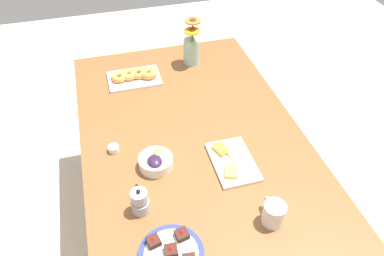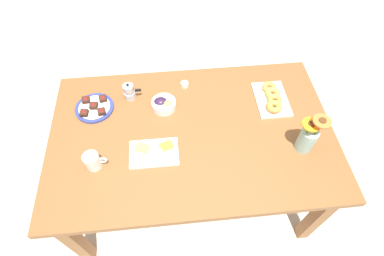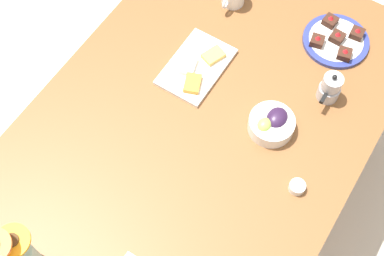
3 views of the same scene
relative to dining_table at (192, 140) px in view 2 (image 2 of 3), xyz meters
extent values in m
plane|color=beige|center=(0.00, 0.00, -0.65)|extent=(6.00, 6.00, 0.00)
cube|color=brown|center=(0.00, 0.00, 0.07)|extent=(1.60, 1.00, 0.04)
cube|color=brown|center=(-0.72, -0.42, -0.30)|extent=(0.07, 0.07, 0.70)
cube|color=brown|center=(0.72, -0.42, -0.30)|extent=(0.07, 0.07, 0.70)
cube|color=brown|center=(-0.72, 0.42, -0.30)|extent=(0.07, 0.07, 0.70)
cube|color=brown|center=(0.72, 0.42, -0.30)|extent=(0.07, 0.07, 0.70)
cylinder|color=white|center=(-0.53, -0.16, 0.13)|extent=(0.08, 0.08, 0.09)
cylinder|color=brown|center=(-0.53, -0.16, 0.17)|extent=(0.07, 0.07, 0.00)
torus|color=white|center=(-0.47, -0.16, 0.13)|extent=(0.05, 0.01, 0.05)
cylinder|color=white|center=(-0.15, 0.20, 0.11)|extent=(0.14, 0.14, 0.05)
ellipsoid|color=#2D1938|center=(-0.17, 0.20, 0.13)|extent=(0.08, 0.06, 0.04)
ellipsoid|color=#9EC14C|center=(-0.12, 0.18, 0.13)|extent=(0.05, 0.04, 0.04)
cube|color=white|center=(-0.22, -0.12, 0.09)|extent=(0.26, 0.17, 0.01)
cube|color=#EFB74C|center=(-0.28, -0.09, 0.11)|extent=(0.08, 0.07, 0.02)
cube|color=white|center=(-0.20, -0.14, 0.11)|extent=(0.08, 0.07, 0.02)
cube|color=orange|center=(-0.15, -0.09, 0.11)|extent=(0.08, 0.07, 0.02)
cube|color=white|center=(0.50, 0.19, 0.09)|extent=(0.19, 0.28, 0.01)
torus|color=#CD853B|center=(0.49, 0.11, 0.12)|extent=(0.11, 0.11, 0.04)
torus|color=#D1833B|center=(0.51, 0.16, 0.12)|extent=(0.10, 0.10, 0.03)
torus|color=gold|center=(0.51, 0.21, 0.12)|extent=(0.10, 0.10, 0.04)
torus|color=gold|center=(0.51, 0.27, 0.12)|extent=(0.12, 0.12, 0.03)
cylinder|color=white|center=(-0.01, 0.36, 0.10)|extent=(0.05, 0.05, 0.03)
cylinder|color=#C68923|center=(-0.01, 0.36, 0.11)|extent=(0.04, 0.04, 0.01)
cylinder|color=navy|center=(-0.56, 0.23, 0.09)|extent=(0.23, 0.23, 0.01)
cylinder|color=white|center=(-0.56, 0.23, 0.09)|extent=(0.18, 0.18, 0.01)
cube|color=#381E14|center=(-0.61, 0.28, 0.11)|extent=(0.05, 0.05, 0.02)
cone|color=red|center=(-0.61, 0.28, 0.13)|extent=(0.02, 0.02, 0.01)
cube|color=#381E14|center=(-0.51, 0.28, 0.11)|extent=(0.05, 0.05, 0.02)
cone|color=red|center=(-0.51, 0.28, 0.13)|extent=(0.02, 0.02, 0.01)
cube|color=#381E14|center=(-0.61, 0.18, 0.11)|extent=(0.05, 0.05, 0.02)
cone|color=red|center=(-0.61, 0.18, 0.13)|extent=(0.02, 0.02, 0.01)
cube|color=#381E14|center=(-0.51, 0.18, 0.11)|extent=(0.05, 0.05, 0.02)
cone|color=red|center=(-0.51, 0.18, 0.13)|extent=(0.02, 0.02, 0.01)
cube|color=#381E14|center=(-0.56, 0.23, 0.11)|extent=(0.05, 0.05, 0.02)
cone|color=red|center=(-0.56, 0.23, 0.13)|extent=(0.02, 0.02, 0.01)
cylinder|color=#99C1B7|center=(0.59, -0.16, 0.16)|extent=(0.09, 0.09, 0.15)
cylinder|color=#3D702D|center=(0.60, -0.17, 0.28)|extent=(0.01, 0.01, 0.10)
cylinder|color=orange|center=(0.60, -0.17, 0.34)|extent=(0.09, 0.09, 0.01)
cylinder|color=#472D14|center=(0.60, -0.17, 0.34)|extent=(0.04, 0.04, 0.01)
cylinder|color=#3D702D|center=(0.57, -0.16, 0.26)|extent=(0.01, 0.01, 0.06)
cylinder|color=orange|center=(0.57, -0.16, 0.30)|extent=(0.09, 0.09, 0.01)
cylinder|color=#472D14|center=(0.57, -0.16, 0.30)|extent=(0.04, 0.04, 0.01)
cylinder|color=#B7B7BC|center=(-0.35, 0.29, 0.11)|extent=(0.07, 0.07, 0.05)
cylinder|color=#B7B7BC|center=(-0.35, 0.29, 0.14)|extent=(0.05, 0.05, 0.01)
cylinder|color=#B7B7BC|center=(-0.35, 0.29, 0.17)|extent=(0.06, 0.06, 0.04)
sphere|color=black|center=(-0.35, 0.29, 0.20)|extent=(0.02, 0.02, 0.02)
cube|color=black|center=(-0.30, 0.29, 0.15)|extent=(0.04, 0.01, 0.01)
camera|label=1|loc=(-1.21, 0.33, 1.26)|focal=35.00mm
camera|label=2|loc=(-0.10, -0.95, 1.47)|focal=28.00mm
camera|label=3|loc=(0.64, 0.40, 1.57)|focal=50.00mm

